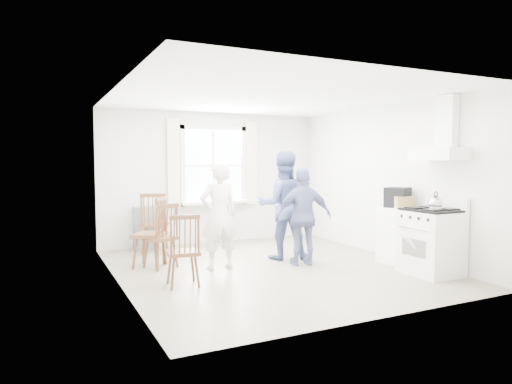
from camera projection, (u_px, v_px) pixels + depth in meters
name	position (u px, v px, depth m)	size (l,w,h in m)	color
room_shell	(271.00, 183.00, 6.91)	(4.62, 5.12, 2.64)	gray
window_assembly	(214.00, 170.00, 9.10)	(1.88, 0.24, 1.70)	white
range_hood	(442.00, 143.00, 6.56)	(0.45, 0.76, 0.94)	white
shelf_unit	(146.00, 228.00, 8.46)	(0.40, 0.30, 0.80)	slate
gas_stove	(431.00, 241.00, 6.59)	(0.68, 0.76, 1.12)	white
kettle	(436.00, 204.00, 6.41)	(0.19, 0.19, 0.27)	silver
low_cabinet	(400.00, 236.00, 7.25)	(0.50, 0.55, 0.90)	white
stereo_stack	(398.00, 197.00, 7.27)	(0.46, 0.44, 0.32)	black
cardboard_box	(404.00, 203.00, 7.11)	(0.29, 0.21, 0.19)	olive
windsor_chair_a	(165.00, 229.00, 6.90)	(0.55, 0.54, 1.01)	#4B2B18
windsor_chair_b	(184.00, 243.00, 5.87)	(0.45, 0.44, 0.97)	#4B2B18
windsor_chair_c	(157.00, 224.00, 7.02)	(0.63, 0.64, 1.10)	#4B2B18
person_left	(219.00, 216.00, 6.90)	(0.59, 0.59, 1.63)	white
person_mid	(283.00, 205.00, 7.63)	(0.88, 0.88, 1.80)	#4F5B92
person_right	(304.00, 217.00, 7.16)	(0.90, 0.90, 1.54)	navy
potted_plant	(221.00, 193.00, 9.10)	(0.17, 0.17, 0.32)	#32723C
windsor_chair_d	(154.00, 216.00, 8.07)	(0.59, 0.58, 1.08)	#4B2B18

